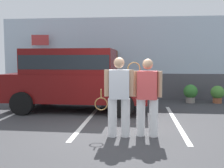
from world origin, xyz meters
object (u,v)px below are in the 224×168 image
potted_plant_secondary (217,93)px  potted_plant_by_porch (190,93)px  tennis_player_man (119,96)px  flag_pole (36,54)px  tennis_player_woman (147,96)px  parked_suv (75,76)px

potted_plant_secondary → potted_plant_by_porch: bearing=180.0°
tennis_player_man → flag_pole: flag_pole is taller
tennis_player_woman → potted_plant_by_porch: tennis_player_woman is taller
flag_pole → parked_suv: bearing=-47.9°
potted_plant_by_porch → potted_plant_secondary: 1.04m
tennis_player_woman → potted_plant_secondary: (2.90, 4.86, -0.52)m
tennis_player_man → potted_plant_secondary: tennis_player_man is taller
potted_plant_by_porch → flag_pole: flag_pole is taller
potted_plant_secondary → flag_pole: bearing=175.3°
tennis_player_man → potted_plant_by_porch: size_ratio=2.43×
tennis_player_man → flag_pole: 7.01m
parked_suv → potted_plant_by_porch: bearing=26.9°
tennis_player_woman → flag_pole: size_ratio=0.61×
tennis_player_woman → potted_plant_by_porch: bearing=-102.6°
parked_suv → potted_plant_secondary: parked_suv is taller
potted_plant_by_porch → flag_pole: 6.80m
parked_suv → tennis_player_man: size_ratio=2.63×
tennis_player_man → tennis_player_woman: tennis_player_man is taller
parked_suv → flag_pole: (-2.40, 2.66, 0.83)m
tennis_player_man → potted_plant_by_porch: bearing=-121.3°
parked_suv → tennis_player_woman: (2.32, -2.83, -0.24)m
tennis_player_man → tennis_player_woman: 0.63m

